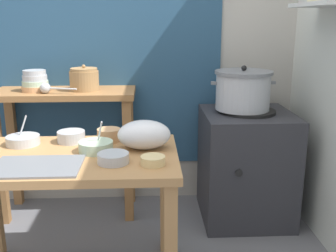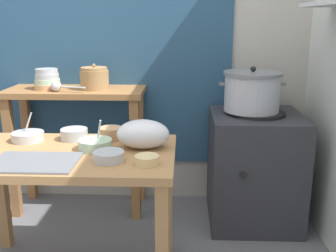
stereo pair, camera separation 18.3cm
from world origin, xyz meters
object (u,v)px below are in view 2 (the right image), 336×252
clay_pot (94,78)px  bowl_stack_enamel (47,80)px  prep_bowl_3 (111,133)px  prep_bowl_5 (147,159)px  prep_table (68,172)px  steamer_pot (252,91)px  ladle (57,86)px  prep_bowl_0 (28,136)px  stove_block (254,168)px  serving_tray (34,162)px  prep_bowl_6 (74,134)px  prep_bowl_1 (109,156)px  prep_bowl_7 (95,144)px  plastic_bag (143,134)px  back_shelf_table (77,120)px

clay_pot → bowl_stack_enamel: 0.33m
prep_bowl_3 → prep_bowl_5: (0.24, -0.38, -0.01)m
prep_table → bowl_stack_enamel: (-0.35, 0.81, 0.36)m
prep_bowl_3 → steamer_pot: bearing=29.8°
steamer_pot → ladle: 1.30m
steamer_pot → prep_bowl_0: (-1.31, -0.53, -0.16)m
stove_block → serving_tray: stove_block is taller
prep_bowl_6 → steamer_pot: bearing=25.2°
prep_bowl_0 → prep_bowl_1: (0.50, -0.31, -0.00)m
prep_bowl_0 → prep_bowl_7: 0.43m
stove_block → plastic_bag: bearing=-138.8°
prep_bowl_1 → prep_bowl_7: (-0.10, 0.17, 0.00)m
bowl_stack_enamel → prep_bowl_3: (0.54, -0.58, -0.21)m
serving_tray → prep_bowl_3: 0.49m
back_shelf_table → prep_bowl_1: 1.03m
prep_table → prep_bowl_0: bearing=145.9°
steamer_pot → plastic_bag: size_ratio=1.58×
ladle → plastic_bag: 0.91m
stove_block → prep_bowl_7: 1.20m
back_shelf_table → prep_bowl_7: back_shelf_table is taller
plastic_bag → prep_bowl_0: prep_bowl_0 is taller
back_shelf_table → steamer_pot: bearing=-5.2°
bowl_stack_enamel → prep_bowl_0: (0.09, -0.63, -0.22)m
prep_bowl_3 → prep_bowl_5: size_ratio=1.12×
serving_tray → prep_bowl_3: prep_bowl_3 is taller
prep_bowl_3 → prep_bowl_6: 0.20m
steamer_pot → prep_bowl_1: (-0.80, -0.84, -0.17)m
steamer_pot → serving_tray: 1.45m
serving_tray → prep_bowl_6: 0.39m
stove_block → prep_bowl_0: 1.48m
prep_table → bowl_stack_enamel: size_ratio=6.03×
stove_block → prep_bowl_0: (-1.35, -0.51, 0.36)m
back_shelf_table → clay_pot: size_ratio=4.90×
prep_table → prep_bowl_0: prep_bowl_0 is taller
clay_pot → prep_bowl_3: size_ratio=1.53×
ladle → prep_bowl_0: bearing=-91.0°
prep_table → prep_bowl_5: (0.42, -0.16, 0.13)m
back_shelf_table → prep_bowl_6: back_shelf_table is taller
plastic_bag → prep_bowl_6: plastic_bag is taller
prep_bowl_1 → prep_bowl_5: prep_bowl_1 is taller
prep_bowl_0 → prep_bowl_5: (0.69, -0.34, -0.00)m
bowl_stack_enamel → plastic_bag: 1.05m
serving_tray → prep_bowl_5: 0.53m
clay_pot → prep_bowl_5: clay_pot is taller
steamer_pot → clay_pot: 1.07m
prep_bowl_1 → prep_bowl_3: 0.35m
clay_pot → ladle: bearing=-155.2°
steamer_pot → prep_bowl_7: (-0.90, -0.67, -0.16)m
clay_pot → prep_bowl_6: (0.01, -0.61, -0.22)m
stove_block → prep_bowl_1: stove_block is taller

